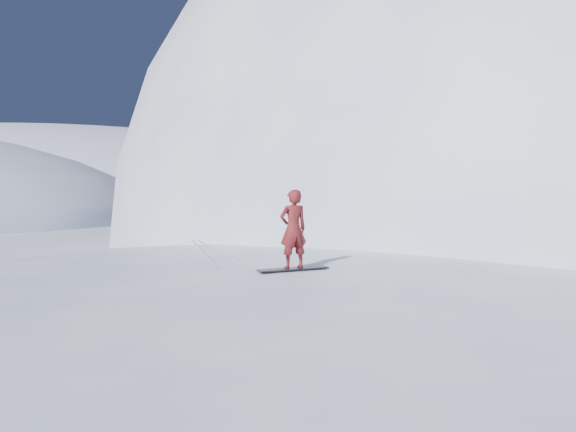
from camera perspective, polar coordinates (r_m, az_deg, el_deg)
ground at (r=10.47m, az=-4.14°, el=-20.23°), size 400.00×400.00×0.00m
near_ridge at (r=13.34m, az=-0.23°, el=-15.02°), size 36.00×28.00×4.80m
summit_peak at (r=42.25m, az=25.61°, el=-2.90°), size 60.00×56.00×56.00m
peak_shoulder at (r=31.64m, az=12.80°, el=-4.57°), size 28.00×24.00×18.00m
far_ridge_c at (r=126.07m, az=-24.74°, el=0.85°), size 140.00×90.00×36.00m
wind_bumps at (r=12.44m, az=-7.22°, el=-16.40°), size 16.00×14.40×1.00m
snowboard at (r=11.09m, az=0.58°, el=-5.88°), size 1.62×0.76×0.03m
snowboarder at (r=10.99m, az=0.58°, el=-1.45°), size 0.71×0.57×1.69m
board_tracks at (r=14.50m, az=-8.67°, el=-3.80°), size 1.67×5.93×0.04m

